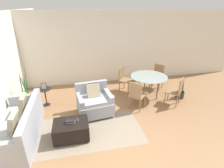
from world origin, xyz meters
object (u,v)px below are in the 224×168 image
Objects in this scene: couch at (20,128)px; ottoman at (71,130)px; side_table at (45,94)px; dining_chair_near_right at (177,90)px; potted_plant_small at (180,92)px; dining_table at (149,78)px; book_stack at (70,121)px; potted_plant at (27,99)px; dining_chair_far_right at (158,75)px; armchair at (94,102)px; picture_frame at (44,86)px; dining_chair_far_left at (124,78)px; dining_chair_near_left at (136,94)px; tv_remote_primary at (78,120)px.

couch is 1.18m from ottoman.
couch is at bearing -104.74° from side_table.
couch is 2.18× the size of dining_chair_near_right.
dining_table is at bearing 165.24° from potted_plant_small.
dining_chair_near_right is 0.63m from potted_plant_small.
book_stack is 0.25× the size of dining_chair_near_right.
side_table is at bearing 6.96° from potted_plant.
book_stack is 3.81m from potted_plant_small.
side_table is (-0.77, 1.69, 0.16)m from ottoman.
potted_plant_small is (0.41, -0.93, -0.30)m from dining_chair_far_right.
armchair is 1.27× the size of potted_plant_small.
couch is 4.40m from dining_chair_near_right.
potted_plant is at bearing -173.05° from picture_frame.
dining_chair_far_left reaches higher than armchair.
potted_plant is at bearing 166.66° from dining_chair_near_left.
dining_chair_near_right is (4.35, 0.66, 0.22)m from couch.
dining_chair_near_right is 1.30m from dining_chair_far_right.
book_stack is 3.85m from dining_chair_far_right.
armchair is 1.84× the size of side_table.
dining_table is at bearing 19.45° from couch.
dining_chair_far_left is (2.66, 0.48, 0.13)m from side_table.
dining_chair_near_right is at bearing -11.72° from side_table.
dining_chair_near_left and dining_chair_far_right have the same top height.
armchair reaches higher than side_table.
book_stack is 0.18m from tv_remote_primary.
dining_chair_far_left is (1.89, 2.17, 0.29)m from ottoman.
ottoman is 0.27m from tv_remote_primary.
picture_frame is (-1.43, 0.77, 0.30)m from armchair.
couch is at bearing -167.84° from dining_chair_near_left.
dining_table is at bearing 135.00° from dining_chair_near_right.
potted_plant_small reaches higher than side_table.
dining_chair_far_left reaches higher than dining_table.
potted_plant is at bearing -173.04° from side_table.
potted_plant is 1.67× the size of potted_plant_small.
potted_plant is (-1.47, 1.54, -0.13)m from tv_remote_primary.
ottoman is 3.32m from dining_chair_near_right.
potted_plant_small is (3.44, 1.15, -0.20)m from tv_remote_primary.
dining_table is at bearing 30.84° from ottoman.
couch reaches higher than tv_remote_primary.
dining_chair_near_left is 1.30m from dining_chair_far_left.
dining_table is 1.33× the size of dining_chair_near_right.
book_stack is 1.84m from side_table.
book_stack is at bearing 91.07° from ottoman.
couch reaches higher than book_stack.
picture_frame is 0.22× the size of dining_chair_far_left.
picture_frame is 0.22× the size of dining_chair_near_right.
side_table is 0.27m from picture_frame.
dining_chair_near_left is at bearing 180.00° from dining_chair_near_right.
armchair is 1.65m from picture_frame.
armchair is 1.14× the size of dining_chair_far_left.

